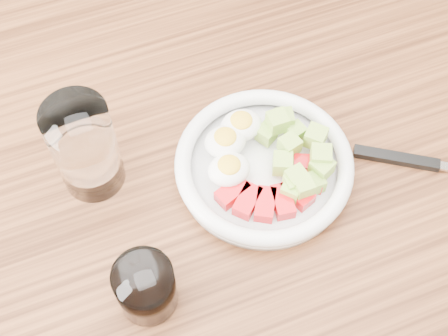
{
  "coord_description": "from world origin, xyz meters",
  "views": [
    {
      "loc": [
        -0.14,
        -0.33,
        1.44
      ],
      "look_at": [
        -0.01,
        0.01,
        0.8
      ],
      "focal_mm": 50.0,
      "sensor_mm": 36.0,
      "label": 1
    }
  ],
  "objects": [
    {
      "name": "fork",
      "position": [
        0.22,
        -0.06,
        0.78
      ],
      "size": [
        0.19,
        0.14,
        0.01
      ],
      "color": "black",
      "rests_on": "dining_table"
    },
    {
      "name": "water_glass",
      "position": [
        -0.16,
        0.07,
        0.84
      ],
      "size": [
        0.07,
        0.07,
        0.13
      ],
      "primitive_type": "cylinder",
      "color": "white",
      "rests_on": "dining_table"
    },
    {
      "name": "bowl",
      "position": [
        0.04,
        0.0,
        0.79
      ],
      "size": [
        0.22,
        0.22,
        0.05
      ],
      "color": "white",
      "rests_on": "dining_table"
    },
    {
      "name": "dining_table",
      "position": [
        0.0,
        0.0,
        0.67
      ],
      "size": [
        1.5,
        0.9,
        0.77
      ],
      "color": "brown",
      "rests_on": "ground"
    },
    {
      "name": "coffee_glass",
      "position": [
        -0.14,
        -0.1,
        0.81
      ],
      "size": [
        0.06,
        0.06,
        0.07
      ],
      "color": "white",
      "rests_on": "dining_table"
    }
  ]
}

